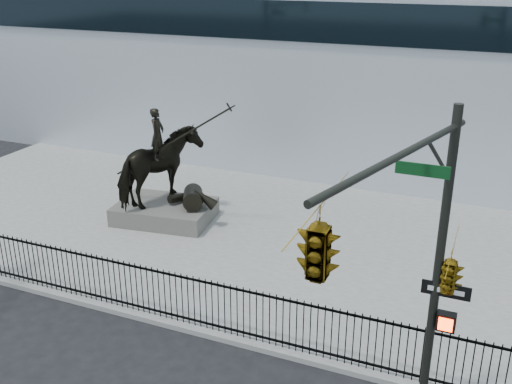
% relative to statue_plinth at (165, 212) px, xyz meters
% --- Properties ---
extents(ground, '(120.00, 120.00, 0.00)m').
position_rel_statue_plinth_xyz_m(ground, '(3.51, -6.98, -0.48)').
color(ground, black).
rests_on(ground, ground).
extents(plaza, '(30.00, 12.00, 0.15)m').
position_rel_statue_plinth_xyz_m(plaza, '(3.51, 0.02, -0.40)').
color(plaza, gray).
rests_on(plaza, ground).
extents(building, '(44.00, 14.00, 9.00)m').
position_rel_statue_plinth_xyz_m(building, '(3.51, 13.02, 4.02)').
color(building, silver).
rests_on(building, ground).
extents(picket_fence, '(22.10, 0.10, 1.50)m').
position_rel_statue_plinth_xyz_m(picket_fence, '(3.51, -5.73, 0.42)').
color(picket_fence, black).
rests_on(picket_fence, plaza).
extents(statue_plinth, '(3.80, 2.85, 0.66)m').
position_rel_statue_plinth_xyz_m(statue_plinth, '(0.00, 0.00, 0.00)').
color(statue_plinth, '#524F4B').
rests_on(statue_plinth, plaza).
extents(equestrian_statue, '(4.47, 3.07, 3.82)m').
position_rel_statue_plinth_xyz_m(equestrian_statue, '(0.07, 0.01, 1.71)').
color(equestrian_statue, black).
rests_on(equestrian_statue, statue_plinth).
extents(traffic_signal_right, '(2.17, 6.86, 7.00)m').
position_rel_statue_plinth_xyz_m(traffic_signal_right, '(9.97, -8.99, 4.37)').
color(traffic_signal_right, black).
rests_on(traffic_signal_right, ground).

